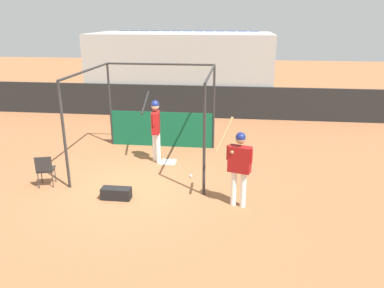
% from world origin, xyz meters
% --- Properties ---
extents(ground_plane, '(60.00, 60.00, 0.00)m').
position_xyz_m(ground_plane, '(0.00, 0.00, 0.00)').
color(ground_plane, '#935B38').
extents(outfield_wall, '(24.00, 0.12, 1.37)m').
position_xyz_m(outfield_wall, '(0.00, 7.13, 0.68)').
color(outfield_wall, black).
rests_on(outfield_wall, ground).
extents(bleacher_section, '(8.15, 4.00, 3.45)m').
position_xyz_m(bleacher_section, '(0.00, 9.19, 1.72)').
color(bleacher_section, '#9E9E99').
rests_on(bleacher_section, ground).
extents(batting_cage, '(3.49, 3.51, 2.74)m').
position_xyz_m(batting_cage, '(0.15, 2.58, 1.19)').
color(batting_cage, '#282828').
rests_on(batting_cage, ground).
extents(home_plate, '(0.44, 0.44, 0.02)m').
position_xyz_m(home_plate, '(0.63, 1.82, 0.01)').
color(home_plate, white).
rests_on(home_plate, ground).
extents(player_batter, '(0.54, 0.88, 2.02)m').
position_xyz_m(player_batter, '(0.27, 1.82, 1.14)').
color(player_batter, white).
rests_on(player_batter, ground).
extents(player_waiting, '(0.84, 0.51, 2.03)m').
position_xyz_m(player_waiting, '(2.68, -0.66, 1.07)').
color(player_waiting, white).
rests_on(player_waiting, ground).
extents(folding_chair, '(0.49, 0.49, 0.84)m').
position_xyz_m(folding_chair, '(-2.15, -0.22, 0.52)').
color(folding_chair, black).
rests_on(folding_chair, ground).
extents(equipment_bag, '(0.70, 0.28, 0.28)m').
position_xyz_m(equipment_bag, '(-0.18, -0.67, 0.14)').
color(equipment_bag, black).
rests_on(equipment_bag, ground).
extents(baseball, '(0.07, 0.07, 0.07)m').
position_xyz_m(baseball, '(1.43, 0.80, 0.04)').
color(baseball, white).
rests_on(baseball, ground).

